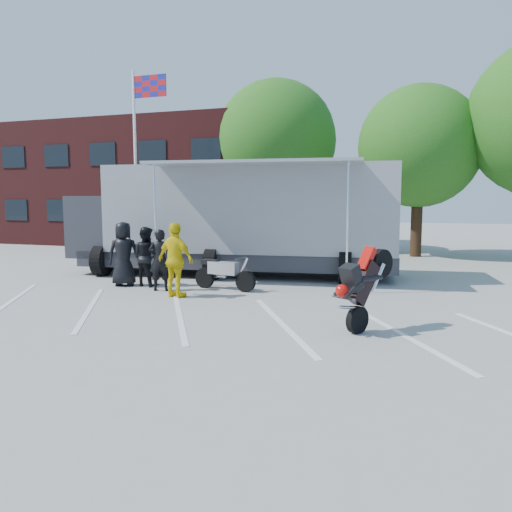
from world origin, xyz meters
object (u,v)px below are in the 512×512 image
Objects in this scene: flagpole at (140,141)px; transporter_truck at (237,275)px; parked_motorcycle at (225,290)px; spectator_leather_b at (160,260)px; spectator_leather_c at (146,257)px; tree_left at (276,141)px; tree_mid at (419,147)px; spectator_hivis at (176,260)px; spectator_leather_a at (124,254)px; stunt_bike_rider at (375,328)px.

flagpole is 8.02m from transporter_truck.
parked_motorcycle is at bearing -42.72° from flagpole.
spectator_leather_b is 0.99× the size of spectator_leather_c.
tree_left is 1.13× the size of tree_mid.
tree_left reaches higher than spectator_leather_c.
flagpole is 9.84m from spectator_hivis.
flagpole is 4.53× the size of spectator_leather_b.
flagpole is 4.00× the size of spectator_hivis.
spectator_hivis is (-0.11, -4.23, 1.00)m from transporter_truck.
flagpole is 3.97× the size of parked_motorcycle.
tree_left is at bearing 91.01° from transporter_truck.
tree_mid is 3.97× the size of spectator_leather_a.
spectator_leather_c is (-7.02, 2.88, 0.89)m from stunt_bike_rider.
flagpole is at bearing 144.99° from transporter_truck.
spectator_leather_a is at bearing -63.17° from flagpole.
spectator_leather_a is 1.10× the size of spectator_leather_b.
tree_mid reaches higher than parked_motorcycle.
spectator_leather_b is at bearing 154.70° from spectator_leather_c.
transporter_truck reaches higher than stunt_bike_rider.
parked_motorcycle is (1.96, -11.73, -5.57)m from tree_left.
tree_mid is (11.24, 5.00, -0.11)m from flagpole.
transporter_truck is 4.35m from spectator_hivis.
transporter_truck reaches higher than spectator_leather_b.
transporter_truck is 2.89m from parked_motorcycle.
flagpole is 8.90m from spectator_leather_b.
spectator_leather_a reaches higher than spectator_leather_b.
spectator_leather_c is (-7.52, -10.88, -4.05)m from tree_mid.
tree_left reaches higher than stunt_bike_rider.
transporter_truck is at bearing 23.58° from parked_motorcycle.
spectator_leather_c is (-0.79, 0.56, 0.01)m from spectator_leather_b.
spectator_leather_b is at bearing 146.98° from spectator_leather_a.
spectator_leather_a is (3.06, -6.06, -4.08)m from flagpole.
tree_left is 10.59m from transporter_truck.
tree_left is (4.24, 6.00, 0.51)m from flagpole.
tree_left is 13.29m from spectator_leather_b.
spectator_leather_c is 0.89× the size of spectator_hivis.
transporter_truck is (-5.74, -7.93, -4.94)m from tree_mid.
transporter_truck is 4.09m from spectator_leather_a.
tree_left is 0.74× the size of transporter_truck.
flagpole reaches higher than spectator_leather_a.
flagpole is at bearing -74.32° from spectator_leather_b.
flagpole is at bearing -37.08° from spectator_hivis.
spectator_hivis reaches higher than stunt_bike_rider.
spectator_leather_c is (-0.52, -11.88, -4.67)m from tree_left.
tree_mid is 13.88m from spectator_leather_b.
tree_mid is 10.96m from transporter_truck.
tree_mid is at bearing 23.97° from flagpole.
spectator_leather_a is (-2.44, -3.13, 0.97)m from transporter_truck.
spectator_leather_b is (-6.23, 2.32, 0.88)m from stunt_bike_rider.
tree_mid is 4.35× the size of spectator_leather_b.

